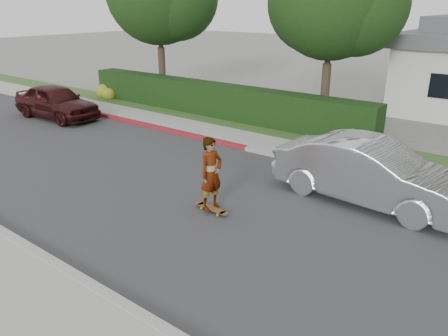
{
  "coord_description": "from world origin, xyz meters",
  "views": [
    {
      "loc": [
        9.22,
        -7.8,
        4.78
      ],
      "look_at": [
        3.07,
        0.14,
        1.0
      ],
      "focal_mm": 35.0,
      "sensor_mm": 36.0,
      "label": 1
    }
  ],
  "objects_px": {
    "skateboarder": "(211,174)",
    "skateboard": "(212,208)",
    "car_maroon": "(56,102)",
    "car_silver": "(370,172)"
  },
  "relations": [
    {
      "from": "skateboarder",
      "to": "skateboard",
      "type": "bearing_deg",
      "value": -82.42
    },
    {
      "from": "skateboard",
      "to": "skateboarder",
      "type": "distance_m",
      "value": 0.91
    },
    {
      "from": "skateboard",
      "to": "car_maroon",
      "type": "xyz_separation_m",
      "value": [
        -11.37,
        3.07,
        0.65
      ]
    },
    {
      "from": "skateboard",
      "to": "car_maroon",
      "type": "relative_size",
      "value": 0.24
    },
    {
      "from": "car_silver",
      "to": "skateboard",
      "type": "bearing_deg",
      "value": 139.76
    },
    {
      "from": "skateboarder",
      "to": "car_silver",
      "type": "bearing_deg",
      "value": -35.89
    },
    {
      "from": "skateboard",
      "to": "skateboarder",
      "type": "relative_size",
      "value": 0.58
    },
    {
      "from": "skateboard",
      "to": "skateboarder",
      "type": "bearing_deg",
      "value": -176.02
    },
    {
      "from": "skateboard",
      "to": "skateboarder",
      "type": "xyz_separation_m",
      "value": [
        -0.0,
        0.0,
        0.91
      ]
    },
    {
      "from": "car_silver",
      "to": "car_maroon",
      "type": "xyz_separation_m",
      "value": [
        -14.15,
        0.14,
        -0.06
      ]
    }
  ]
}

